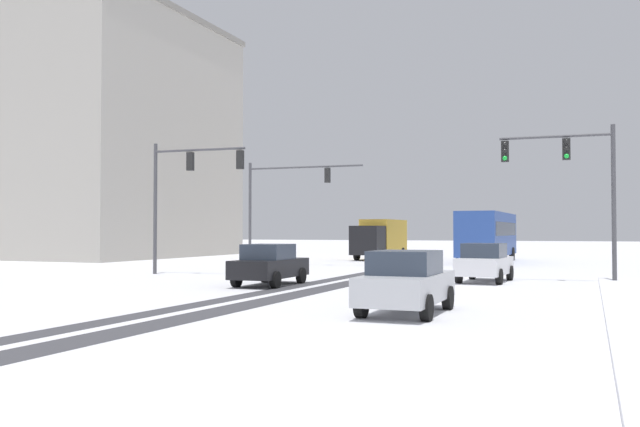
% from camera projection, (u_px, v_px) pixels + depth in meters
% --- Properties ---
extents(wheel_track_left_lane, '(0.82, 29.43, 0.01)m').
position_uv_depth(wheel_track_left_lane, '(229.00, 299.00, 20.88)').
color(wheel_track_left_lane, '#424247').
rests_on(wheel_track_left_lane, ground).
extents(wheel_track_right_lane, '(1.10, 29.43, 0.01)m').
position_uv_depth(wheel_track_right_lane, '(269.00, 300.00, 20.36)').
color(wheel_track_right_lane, '#424247').
rests_on(wheel_track_right_lane, ground).
extents(traffic_signal_near_left, '(4.94, 0.72, 6.50)m').
position_uv_depth(traffic_signal_near_left, '(185.00, 181.00, 32.81)').
color(traffic_signal_near_left, '#47474C').
rests_on(traffic_signal_near_left, ground).
extents(traffic_signal_far_left, '(7.55, 0.59, 6.50)m').
position_uv_depth(traffic_signal_far_left, '(281.00, 193.00, 41.85)').
color(traffic_signal_far_left, '#47474C').
rests_on(traffic_signal_far_left, ground).
extents(traffic_signal_near_right, '(4.59, 0.59, 6.50)m').
position_uv_depth(traffic_signal_near_right, '(573.00, 172.00, 27.73)').
color(traffic_signal_near_right, '#47474C').
rests_on(traffic_signal_near_right, ground).
extents(car_white_lead, '(2.00, 4.18, 1.62)m').
position_uv_depth(car_white_lead, '(485.00, 262.00, 27.91)').
color(car_white_lead, silver).
rests_on(car_white_lead, ground).
extents(car_black_second, '(1.92, 4.15, 1.62)m').
position_uv_depth(car_black_second, '(269.00, 264.00, 26.12)').
color(car_black_second, black).
rests_on(car_black_second, ground).
extents(car_silver_third, '(1.84, 4.10, 1.62)m').
position_uv_depth(car_silver_third, '(406.00, 282.00, 17.11)').
color(car_silver_third, '#B7BABF').
rests_on(car_silver_third, ground).
extents(bus_oncoming, '(2.79, 11.03, 3.38)m').
position_uv_depth(bus_oncoming, '(488.00, 233.00, 45.66)').
color(bus_oncoming, '#284793').
rests_on(bus_oncoming, ground).
extents(box_truck_delivery, '(2.45, 7.46, 3.02)m').
position_uv_depth(box_truck_delivery, '(380.00, 238.00, 50.71)').
color(box_truck_delivery, black).
rests_on(box_truck_delivery, ground).
extents(office_building_far_left_block, '(28.38, 20.06, 20.17)m').
position_uv_depth(office_building_far_left_block, '(50.00, 142.00, 59.28)').
color(office_building_far_left_block, '#B2ADA3').
rests_on(office_building_far_left_block, ground).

